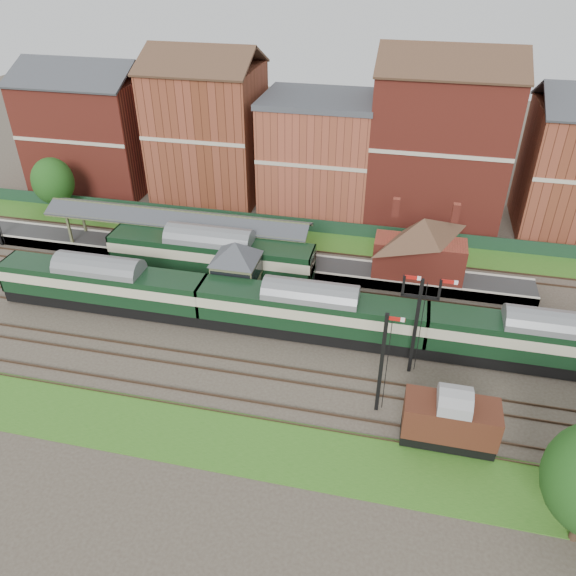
% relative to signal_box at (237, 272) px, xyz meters
% --- Properties ---
extents(ground, '(160.00, 160.00, 0.00)m').
position_rel_signal_box_xyz_m(ground, '(3.00, -3.25, -3.19)').
color(ground, '#473D33').
rests_on(ground, ground).
extents(grass_back, '(90.00, 4.50, 0.06)m').
position_rel_signal_box_xyz_m(grass_back, '(3.00, 12.75, -3.16)').
color(grass_back, '#2D6619').
rests_on(grass_back, ground).
extents(grass_front, '(90.00, 5.00, 0.06)m').
position_rel_signal_box_xyz_m(grass_front, '(3.00, -15.25, -3.16)').
color(grass_front, '#2D6619').
rests_on(grass_front, ground).
extents(fence, '(90.00, 0.12, 1.50)m').
position_rel_signal_box_xyz_m(fence, '(3.00, 14.75, -2.44)').
color(fence, '#193823').
rests_on(fence, ground).
extents(platform, '(55.00, 3.40, 1.00)m').
position_rel_signal_box_xyz_m(platform, '(-2.00, 6.50, -2.69)').
color(platform, '#2D2D2D').
rests_on(platform, ground).
extents(signal_box, '(5.40, 5.40, 6.00)m').
position_rel_signal_box_xyz_m(signal_box, '(0.00, 0.00, 0.00)').
color(signal_box, '#5D684A').
rests_on(signal_box, ground).
extents(brick_hut, '(3.20, 2.64, 2.94)m').
position_rel_signal_box_xyz_m(brick_hut, '(8.00, 0.00, -2.00)').
color(brick_hut, brown).
rests_on(brick_hut, ground).
extents(station_building, '(8.10, 8.10, 5.90)m').
position_rel_signal_box_xyz_m(station_building, '(15.00, 6.50, 0.76)').
color(station_building, maroon).
rests_on(station_building, platform).
extents(canopy, '(26.00, 3.89, 4.08)m').
position_rel_signal_box_xyz_m(canopy, '(-8.00, 6.50, 1.39)').
color(canopy, '#4E5636').
rests_on(canopy, platform).
extents(semaphore_bracket, '(3.60, 0.25, 8.18)m').
position_rel_signal_box_xyz_m(semaphore_bracket, '(15.04, -5.75, 1.44)').
color(semaphore_bracket, black).
rests_on(semaphore_bracket, ground).
extents(semaphore_siding, '(1.23, 0.25, 8.00)m').
position_rel_signal_box_xyz_m(semaphore_siding, '(13.02, -10.25, 0.96)').
color(semaphore_siding, black).
rests_on(semaphore_siding, ground).
extents(town_backdrop, '(69.00, 10.00, 16.00)m').
position_rel_signal_box_xyz_m(town_backdrop, '(2.82, 21.75, 3.81)').
color(town_backdrop, maroon).
rests_on(town_backdrop, ground).
extents(dmu_train, '(53.55, 2.82, 4.11)m').
position_rel_signal_box_xyz_m(dmu_train, '(6.99, -3.25, -0.78)').
color(dmu_train, black).
rests_on(dmu_train, ground).
extents(platform_railcar, '(18.98, 2.99, 4.37)m').
position_rel_signal_box_xyz_m(platform_railcar, '(-3.50, 3.25, -0.64)').
color(platform_railcar, black).
rests_on(platform_railcar, ground).
extents(goods_van_a, '(5.78, 2.51, 3.51)m').
position_rel_signal_box_xyz_m(goods_van_a, '(17.60, -12.25, -1.19)').
color(goods_van_a, black).
rests_on(goods_van_a, ground).
extents(tree_back, '(4.55, 4.55, 6.65)m').
position_rel_signal_box_xyz_m(tree_back, '(-25.15, 12.66, 0.83)').
color(tree_back, '#382619').
rests_on(tree_back, ground).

